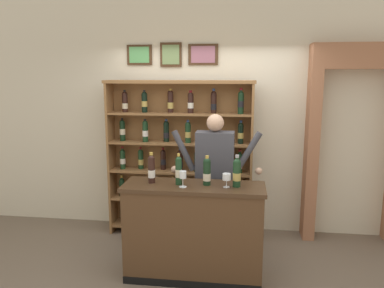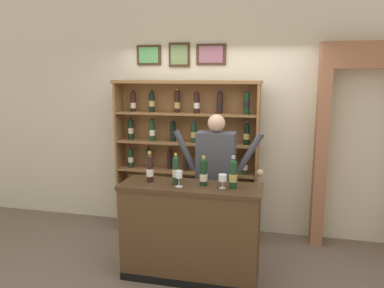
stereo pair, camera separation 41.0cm
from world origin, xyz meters
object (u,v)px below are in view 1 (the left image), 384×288
at_px(tasting_counter, 194,232).
at_px(wine_glass_right, 183,176).
at_px(wine_shelf, 180,155).
at_px(tasting_bottle_grappa, 207,172).
at_px(shopkeeper, 215,170).
at_px(tasting_bottle_bianco, 237,172).
at_px(tasting_bottle_brunello, 179,170).
at_px(wine_glass_left, 227,178).
at_px(tasting_bottle_rosso, 151,169).

bearing_deg(tasting_counter, wine_glass_right, -138.96).
distance_m(wine_shelf, tasting_bottle_grappa, 1.19).
xyz_separation_m(shopkeeper, tasting_bottle_bianco, (0.26, -0.49, 0.11)).
distance_m(wine_shelf, tasting_bottle_bianco, 1.35).
relative_size(tasting_bottle_brunello, wine_glass_left, 2.30).
bearing_deg(tasting_bottle_grappa, tasting_bottle_rosso, 179.64).
xyz_separation_m(tasting_bottle_brunello, wine_glass_right, (0.06, -0.09, -0.03)).
distance_m(tasting_bottle_grappa, tasting_bottle_bianco, 0.30).
distance_m(shopkeeper, wine_glass_left, 0.54).
distance_m(tasting_counter, shopkeeper, 0.76).
height_order(tasting_counter, tasting_bottle_brunello, tasting_bottle_brunello).
bearing_deg(shopkeeper, wine_glass_left, -73.17).
xyz_separation_m(tasting_bottle_brunello, tasting_bottle_grappa, (0.29, 0.02, -0.01)).
height_order(wine_shelf, tasting_bottle_rosso, wine_shelf).
bearing_deg(wine_shelf, tasting_bottle_rosso, -96.33).
height_order(tasting_bottle_rosso, tasting_bottle_brunello, tasting_bottle_brunello).
height_order(tasting_bottle_rosso, tasting_bottle_bianco, tasting_bottle_bianco).
bearing_deg(tasting_bottle_bianco, tasting_counter, 179.54).
bearing_deg(shopkeeper, tasting_bottle_rosso, -143.70).
xyz_separation_m(tasting_bottle_rosso, wine_glass_left, (0.78, -0.06, -0.05)).
bearing_deg(wine_glass_right, tasting_bottle_rosso, 162.45).
height_order(tasting_bottle_brunello, wine_glass_right, tasting_bottle_brunello).
bearing_deg(tasting_counter, wine_glass_left, -5.16).
bearing_deg(tasting_bottle_grappa, wine_shelf, 112.70).
relative_size(tasting_counter, wine_glass_left, 10.33).
xyz_separation_m(tasting_counter, tasting_bottle_rosso, (-0.44, 0.03, 0.66)).
bearing_deg(tasting_bottle_bianco, tasting_bottle_rosso, 178.14).
height_order(tasting_counter, tasting_bottle_rosso, tasting_bottle_rosso).
bearing_deg(wine_shelf, tasting_bottle_brunello, -81.33).
height_order(shopkeeper, wine_glass_right, shopkeeper).
height_order(tasting_bottle_brunello, tasting_bottle_grappa, tasting_bottle_brunello).
relative_size(wine_shelf, tasting_bottle_grappa, 6.71).
bearing_deg(wine_glass_right, wine_glass_left, 7.14).
bearing_deg(tasting_bottle_rosso, tasting_counter, -3.23).
relative_size(tasting_counter, tasting_bottle_grappa, 4.75).
height_order(shopkeeper, tasting_bottle_grappa, shopkeeper).
height_order(tasting_counter, tasting_bottle_grappa, tasting_bottle_grappa).
xyz_separation_m(tasting_bottle_grappa, wine_glass_left, (0.20, -0.05, -0.04)).
distance_m(tasting_bottle_bianco, wine_glass_right, 0.54).
distance_m(shopkeeper, wine_glass_right, 0.64).
relative_size(shopkeeper, wine_glass_right, 10.27).
xyz_separation_m(wine_glass_right, wine_glass_left, (0.43, 0.05, -0.02)).
bearing_deg(tasting_bottle_bianco, wine_glass_left, -164.91).
bearing_deg(wine_glass_left, tasting_bottle_bianco, 15.09).
bearing_deg(wine_glass_left, wine_glass_right, -172.86).
distance_m(wine_shelf, tasting_bottle_brunello, 1.13).
bearing_deg(tasting_bottle_brunello, tasting_counter, -1.78).
xyz_separation_m(wine_shelf, tasting_counter, (0.32, -1.11, -0.57)).
height_order(wine_shelf, wine_glass_left, wine_shelf).
bearing_deg(tasting_bottle_brunello, tasting_bottle_rosso, 175.99).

